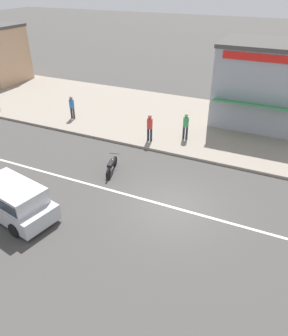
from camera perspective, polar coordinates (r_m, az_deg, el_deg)
ground_plane at (r=14.95m, az=4.87°, el=-6.80°), size 160.00×160.00×0.00m
lane_centre_stripe at (r=14.94m, az=4.87°, el=-6.79°), size 50.40×0.14×0.01m
kerb_strip at (r=23.05m, az=13.46°, el=6.85°), size 68.00×10.00×0.15m
minivan_silver_1 at (r=15.10m, az=-22.03°, el=-4.89°), size 4.66×2.55×1.56m
motorcycle_0 at (r=17.28m, az=-5.65°, el=0.51°), size 0.73×1.88×0.80m
pedestrian_near_clock at (r=23.97m, az=-12.46°, el=10.54°), size 0.34×0.34×1.63m
pedestrian_mid_kerb at (r=20.43m, az=7.28°, el=7.55°), size 0.34×0.34×1.67m
pedestrian_by_shop at (r=20.03m, az=1.00°, el=7.35°), size 0.34×0.34×1.69m
shopfront_mid_block at (r=23.83m, az=21.19°, el=13.45°), size 6.87×5.70×5.31m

